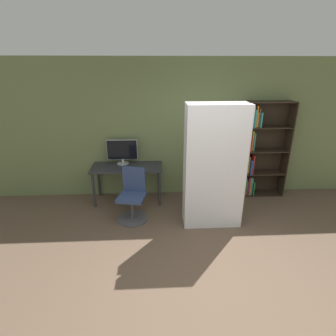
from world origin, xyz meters
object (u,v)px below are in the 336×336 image
Objects in this scene: mattress_near at (216,170)px; mattress_far at (213,165)px; office_chair at (133,199)px; monitor at (122,151)px; bookshelf at (258,152)px.

mattress_near is 0.23m from mattress_far.
office_chair is 1.50m from mattress_far.
monitor is 1.97m from mattress_near.
mattress_near is at bearing -13.07° from office_chair.
bookshelf is at bearing 39.89° from mattress_far.
office_chair is 0.48× the size of bookshelf.
monitor is at bearing -179.92° from bookshelf.
mattress_far is at bearing -140.11° from bookshelf.
mattress_far is (1.59, -0.93, 0.03)m from monitor.
office_chair is at bearing 176.50° from mattress_far.
monitor is 0.31× the size of bookshelf.
mattress_near is (-1.12, -1.17, 0.09)m from bookshelf.
mattress_far is (1.35, -0.08, 0.64)m from office_chair.
bookshelf reaches higher than office_chair.
monitor is at bearing 149.59° from mattress_far.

